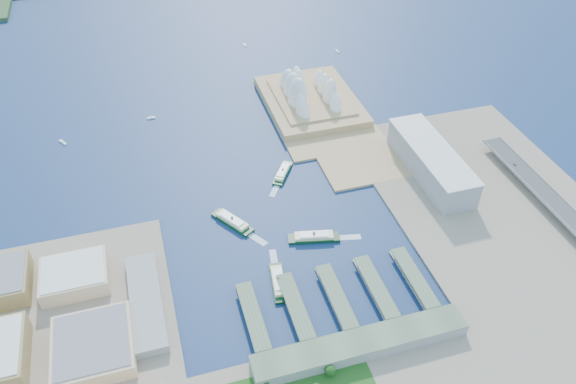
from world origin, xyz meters
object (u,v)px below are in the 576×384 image
object	(u,v)px
ferry_b	(283,171)
ferry_d	(314,236)
opera_house	(311,86)
ferry_a	(232,220)
toaster_building	(431,162)
car_c	(515,165)
ferry_c	(278,281)

from	to	relation	value
ferry_b	ferry_d	distance (m)	120.56
opera_house	ferry_a	xyz separation A→B (m)	(-165.25, -217.12, -26.73)
ferry_b	toaster_building	bearing A→B (deg)	16.73
car_c	toaster_building	bearing A→B (deg)	163.65
opera_house	toaster_building	world-z (taller)	opera_house
ferry_d	car_c	world-z (taller)	car_c
opera_house	ferry_d	world-z (taller)	opera_house
opera_house	ferry_d	bearing A→B (deg)	-107.56
ferry_b	ferry_c	xyz separation A→B (m)	(-54.30, -171.10, 0.33)
car_c	ferry_b	bearing A→B (deg)	163.31
ferry_a	ferry_b	bearing A→B (deg)	8.41
ferry_c	car_c	xyz separation A→B (m)	(330.52, 88.27, 10.50)
ferry_a	ferry_d	world-z (taller)	ferry_d
toaster_building	car_c	xyz separation A→B (m)	(101.00, -29.64, -5.03)
ferry_a	car_c	size ratio (longest dim) A/B	13.11
ferry_c	car_c	bearing A→B (deg)	-157.03
ferry_c	ferry_d	world-z (taller)	ferry_d
ferry_b	car_c	bearing A→B (deg)	16.93
ferry_a	ferry_d	distance (m)	95.02
opera_house	ferry_d	size ratio (longest dim) A/B	3.18
opera_house	ferry_a	distance (m)	274.16
ferry_c	car_c	distance (m)	342.26
ferry_d	opera_house	bearing A→B (deg)	-5.27
ferry_a	car_c	bearing A→B (deg)	-34.90
opera_house	ferry_a	size ratio (longest dim) A/B	3.23
toaster_building	car_c	distance (m)	105.38
toaster_building	ferry_d	xyz separation A→B (m)	(-174.61, -67.37, -15.15)
toaster_building	opera_house	bearing A→B (deg)	114.23
opera_house	ferry_b	bearing A→B (deg)	-120.13
opera_house	car_c	bearing A→B (deg)	-50.25
toaster_building	car_c	world-z (taller)	toaster_building
opera_house	ferry_c	world-z (taller)	opera_house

